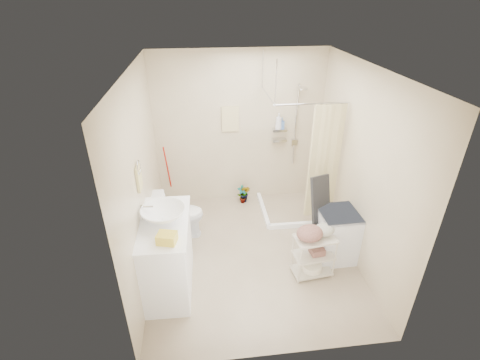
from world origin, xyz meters
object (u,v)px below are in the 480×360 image
Objects in this scene: vanity at (165,255)px; toilet at (179,215)px; laundry_rack at (314,252)px; washing_machine at (336,235)px.

vanity is 1.52× the size of toilet.
laundry_rack is at bearing 1.39° from vanity.
toilet is 1.05× the size of laundry_rack.
toilet is (0.12, 1.05, -0.13)m from vanity.
toilet is 2.06m from laundry_rack.
toilet and washing_machine have the same top height.
vanity is 1.59× the size of laundry_rack.
washing_machine reaches higher than laundry_rack.
toilet is at bearing 159.39° from washing_machine.
washing_machine is at bearing 29.70° from laundry_rack.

